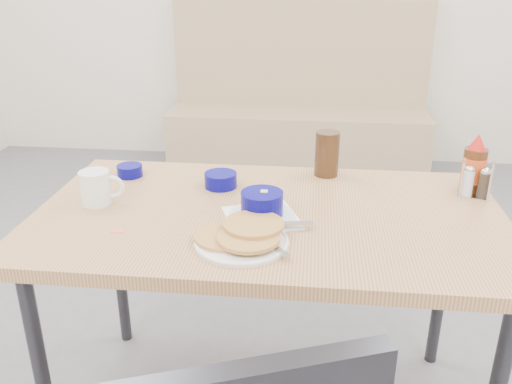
# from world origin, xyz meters

# --- Properties ---
(booth_bench) EXTENTS (1.90, 0.56, 1.22)m
(booth_bench) POSITION_xyz_m (0.00, 2.78, 0.35)
(booth_bench) COLOR tan
(booth_bench) RESTS_ON ground
(dining_table) EXTENTS (1.40, 0.80, 0.76)m
(dining_table) POSITION_xyz_m (0.00, 0.25, 0.70)
(dining_table) COLOR tan
(dining_table) RESTS_ON ground
(pancake_plate) EXTENTS (0.26, 0.25, 0.04)m
(pancake_plate) POSITION_xyz_m (-0.05, 0.04, 0.78)
(pancake_plate) COLOR white
(pancake_plate) RESTS_ON dining_table
(coffee_mug) EXTENTS (0.14, 0.09, 0.10)m
(coffee_mug) POSITION_xyz_m (-0.53, 0.26, 0.81)
(coffee_mug) COLOR white
(coffee_mug) RESTS_ON dining_table
(grits_setting) EXTENTS (0.28, 0.26, 0.08)m
(grits_setting) POSITION_xyz_m (-0.02, 0.20, 0.80)
(grits_setting) COLOR white
(grits_setting) RESTS_ON dining_table
(creamer_bowl) EXTENTS (0.09, 0.09, 0.04)m
(creamer_bowl) POSITION_xyz_m (-0.51, 0.50, 0.78)
(creamer_bowl) COLOR #05046B
(creamer_bowl) RESTS_ON dining_table
(butter_bowl) EXTENTS (0.11, 0.11, 0.05)m
(butter_bowl) POSITION_xyz_m (-0.18, 0.43, 0.78)
(butter_bowl) COLOR #05046B
(butter_bowl) RESTS_ON dining_table
(amber_tumbler) EXTENTS (0.09, 0.09, 0.16)m
(amber_tumbler) POSITION_xyz_m (0.17, 0.58, 0.84)
(amber_tumbler) COLOR #372211
(amber_tumbler) RESTS_ON dining_table
(condiment_caddy) EXTENTS (0.11, 0.08, 0.12)m
(condiment_caddy) POSITION_xyz_m (0.64, 0.44, 0.80)
(condiment_caddy) COLOR silver
(condiment_caddy) RESTS_ON dining_table
(syrup_bottle) EXTENTS (0.07, 0.07, 0.19)m
(syrup_bottle) POSITION_xyz_m (0.64, 0.49, 0.84)
(syrup_bottle) COLOR #47230F
(syrup_bottle) RESTS_ON dining_table
(sugar_wrapper) EXTENTS (0.04, 0.03, 0.00)m
(sugar_wrapper) POSITION_xyz_m (-0.41, 0.07, 0.76)
(sugar_wrapper) COLOR #F56151
(sugar_wrapper) RESTS_ON dining_table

